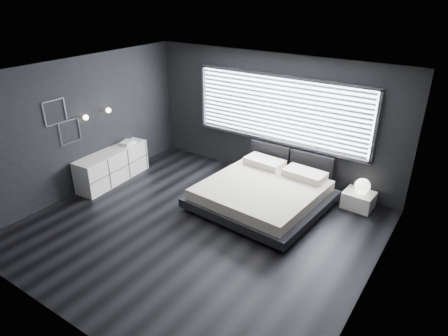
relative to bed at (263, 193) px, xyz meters
The scene contains 12 objects.
room 1.87m from the bed, 112.36° to the right, with size 6.04×6.00×2.80m.
window 1.90m from the bed, 105.87° to the left, with size 4.14×0.09×1.52m.
headboard 1.28m from the bed, 90.15° to the left, with size 1.96×0.16×0.52m.
sconce_near 3.93m from the bed, 158.81° to the right, with size 0.18×0.11×0.11m.
sconce_far 3.77m from the bed, 167.92° to the right, with size 0.18×0.11×0.11m.
wall_art_upper 4.33m from the bed, 151.33° to the right, with size 0.01×0.48×0.48m.
wall_art_lower 4.08m from the bed, 154.53° to the right, with size 0.01×0.48×0.48m.
bed is the anchor object (origin of this frame).
nightstand 1.92m from the bed, 31.80° to the left, with size 0.58×0.48×0.34m, color white.
orb_lamp 1.96m from the bed, 31.91° to the left, with size 0.30×0.30×0.30m, color white.
dresser 3.47m from the bed, 164.89° to the right, with size 0.65×1.85×0.73m.
book_stack 3.41m from the bed, behind, with size 0.31×0.38×0.07m.
Camera 1 is at (3.85, -4.86, 4.14)m, focal length 32.00 mm.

